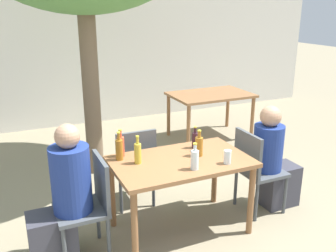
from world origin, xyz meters
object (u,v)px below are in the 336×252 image
Objects in this scene: dining_table_back at (210,99)px; person_seated_1 at (273,163)px; drinking_glass_0 at (227,157)px; soda_bottle_5 at (121,146)px; patio_chair_1 at (255,167)px; wine_bottle_1 at (195,140)px; amber_bottle_3 at (199,146)px; person_seated_0 at (63,202)px; amber_bottle_2 at (119,149)px; water_bottle_4 at (195,159)px; oil_cruet_0 at (138,153)px; dining_table_front at (181,169)px; drinking_glass_1 at (199,146)px; patio_chair_2 at (134,163)px; patio_chair_0 at (90,201)px.

dining_table_back is 2.36m from person_seated_1.
soda_bottle_5 is at bearing 145.83° from drinking_glass_0.
patio_chair_1 reaches higher than drinking_glass_0.
person_seated_1 reaches higher than dining_table_back.
wine_bottle_1 reaches higher than dining_table_back.
dining_table_back is at bearing 57.10° from amber_bottle_3.
person_seated_0 is 0.71m from amber_bottle_2.
drinking_glass_0 is at bearing -2.34° from water_bottle_4.
oil_cruet_0 is (-1.30, 0.09, 0.34)m from patio_chair_1.
person_seated_1 reaches higher than patio_chair_1.
wine_bottle_1 is at bearing 99.01° from person_seated_0.
dining_table_front is 4.71× the size of amber_bottle_2.
person_seated_1 is at bearing -103.28° from dining_table_back.
person_seated_0 reaches higher than amber_bottle_3.
person_seated_1 is 1.72m from amber_bottle_2.
person_seated_0 is 13.32× the size of drinking_glass_1.
person_seated_1 is at bearing -11.12° from soda_bottle_5.
drinking_glass_1 is (-0.09, 0.39, -0.02)m from drinking_glass_0.
dining_table_back is 4.99× the size of amber_bottle_3.
oil_cruet_0 is at bearing 86.02° from patio_chair_1.
patio_chair_2 is at bearing 107.76° from water_bottle_4.
dining_table_front is 0.70m from patio_chair_2.
patio_chair_2 is 1.53m from person_seated_1.
person_seated_1 is (2.03, -0.00, 0.00)m from patio_chair_0.
person_seated_0 reaches higher than patio_chair_0.
dining_table_back is 1.43× the size of patio_chair_0.
wine_bottle_1 is at bearing 75.64° from person_seated_1.
patio_chair_0 is 0.61m from oil_cruet_0.
oil_cruet_0 is (-0.40, 0.09, 0.20)m from dining_table_front.
water_bottle_4 is at bearing -118.37° from wine_bottle_1.
drinking_glass_0 is at bearing -117.35° from dining_table_back.
patio_chair_1 is (0.89, 0.00, -0.14)m from dining_table_front.
amber_bottle_2 reaches higher than dining_table_front.
person_seated_0 is at bearing 90.00° from patio_chair_1.
drinking_glass_0 is at bearing 108.40° from person_seated_1.
soda_bottle_5 is 0.79m from drinking_glass_1.
patio_chair_0 is 0.89m from patio_chair_2.
drinking_glass_1 reaches higher than dining_table_back.
dining_table_back is 2.71m from amber_bottle_3.
oil_cruet_0 is (0.72, 0.09, 0.30)m from person_seated_0.
water_bottle_4 is 0.76m from soda_bottle_5.
soda_bottle_5 is (-0.77, 0.10, 0.02)m from wine_bottle_1.
soda_bottle_5 reaches higher than wine_bottle_1.
wine_bottle_1 is 0.10m from drinking_glass_1.
patio_chair_1 is 1.32m from patio_chair_2.
oil_cruet_0 is at bearing -133.37° from dining_table_back.
person_seated_1 reaches higher than wine_bottle_1.
person_seated_0 is (-0.86, -0.63, 0.04)m from patio_chair_2.
dining_table_back is at bearing -139.52° from patio_chair_2.
patio_chair_2 is at bearing 135.25° from patio_chair_0.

